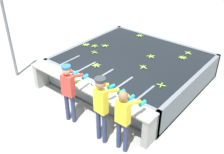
# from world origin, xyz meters

# --- Properties ---
(ground_plane) EXTENTS (80.00, 80.00, 0.00)m
(ground_plane) POSITION_xyz_m (0.00, 0.00, 0.00)
(ground_plane) COLOR #999993
(ground_plane) RESTS_ON ground
(wash_tank) EXTENTS (4.23, 3.89, 0.83)m
(wash_tank) POSITION_xyz_m (-0.00, 2.37, 0.41)
(wash_tank) COLOR slate
(wash_tank) RESTS_ON ground
(work_ledge) EXTENTS (4.23, 0.45, 0.83)m
(work_ledge) POSITION_xyz_m (0.00, 0.23, 0.59)
(work_ledge) COLOR #9E9E99
(work_ledge) RESTS_ON ground
(worker_0) EXTENTS (0.47, 0.74, 1.66)m
(worker_0) POSITION_xyz_m (-0.04, -0.32, 1.01)
(worker_0) COLOR navy
(worker_0) RESTS_ON ground
(worker_1) EXTENTS (0.44, 0.74, 1.76)m
(worker_1) POSITION_xyz_m (1.08, -0.35, 1.08)
(worker_1) COLOR navy
(worker_1) RESTS_ON ground
(worker_2) EXTENTS (0.41, 0.71, 1.61)m
(worker_2) POSITION_xyz_m (1.63, -0.26, 0.96)
(worker_2) COLOR navy
(worker_2) RESTS_ON ground
(banana_bunch_floating_0) EXTENTS (0.28, 0.28, 0.08)m
(banana_bunch_floating_0) POSITION_xyz_m (1.24, 3.75, 0.85)
(banana_bunch_floating_0) COLOR #9EC642
(banana_bunch_floating_0) RESTS_ON wash_tank
(banana_bunch_floating_1) EXTENTS (0.28, 0.28, 0.08)m
(banana_bunch_floating_1) POSITION_xyz_m (-1.17, 1.83, 0.85)
(banana_bunch_floating_1) COLOR #75A333
(banana_bunch_floating_1) RESTS_ON wash_tank
(banana_bunch_floating_2) EXTENTS (0.26, 0.28, 0.08)m
(banana_bunch_floating_2) POSITION_xyz_m (-0.83, 3.98, 0.85)
(banana_bunch_floating_2) COLOR #7FAD33
(banana_bunch_floating_2) RESTS_ON wash_tank
(banana_bunch_floating_3) EXTENTS (0.28, 0.28, 0.08)m
(banana_bunch_floating_3) POSITION_xyz_m (1.25, 3.33, 0.85)
(banana_bunch_floating_3) COLOR #93BC3D
(banana_bunch_floating_3) RESTS_ON wash_tank
(banana_bunch_floating_4) EXTENTS (0.28, 0.27, 0.08)m
(banana_bunch_floating_4) POSITION_xyz_m (0.43, 2.76, 0.85)
(banana_bunch_floating_4) COLOR #9EC642
(banana_bunch_floating_4) RESTS_ON wash_tank
(banana_bunch_floating_5) EXTENTS (0.28, 0.28, 0.08)m
(banana_bunch_floating_5) POSITION_xyz_m (-0.52, 1.21, 0.85)
(banana_bunch_floating_5) COLOR #9EC642
(banana_bunch_floating_5) RESTS_ON wash_tank
(banana_bunch_floating_6) EXTENTS (0.28, 0.28, 0.08)m
(banana_bunch_floating_6) POSITION_xyz_m (-1.82, 2.09, 0.85)
(banana_bunch_floating_6) COLOR #93BC3D
(banana_bunch_floating_6) RESTS_ON wash_tank
(banana_bunch_floating_7) EXTENTS (0.28, 0.28, 0.08)m
(banana_bunch_floating_7) POSITION_xyz_m (1.55, 1.49, 0.85)
(banana_bunch_floating_7) COLOR #7FAD33
(banana_bunch_floating_7) RESTS_ON wash_tank
(banana_bunch_floating_8) EXTENTS (0.27, 0.28, 0.08)m
(banana_bunch_floating_8) POSITION_xyz_m (-1.51, 2.20, 0.85)
(banana_bunch_floating_8) COLOR #7FAD33
(banana_bunch_floating_8) RESTS_ON wash_tank
(banana_bunch_floating_9) EXTENTS (0.28, 0.26, 0.08)m
(banana_bunch_floating_9) POSITION_xyz_m (-1.24, 2.45, 0.85)
(banana_bunch_floating_9) COLOR #93BC3D
(banana_bunch_floating_9) RESTS_ON wash_tank
(banana_bunch_floating_10) EXTENTS (0.28, 0.28, 0.08)m
(banana_bunch_floating_10) POSITION_xyz_m (0.63, 2.01, 0.85)
(banana_bunch_floating_10) COLOR #93BC3D
(banana_bunch_floating_10) RESTS_ON wash_tank
(banana_bunch_ledge_0) EXTENTS (0.27, 0.27, 0.08)m
(banana_bunch_ledge_0) POSITION_xyz_m (-0.32, 0.18, 0.85)
(banana_bunch_ledge_0) COLOR #93BC3D
(banana_bunch_ledge_0) RESTS_ON work_ledge
(knife_0) EXTENTS (0.31, 0.21, 0.02)m
(knife_0) POSITION_xyz_m (0.17, 0.30, 0.84)
(knife_0) COLOR silver
(knife_0) RESTS_ON work_ledge
(support_post_left) EXTENTS (0.09, 0.09, 3.20)m
(support_post_left) POSITION_xyz_m (-3.22, 0.09, 1.60)
(support_post_left) COLOR slate
(support_post_left) RESTS_ON ground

